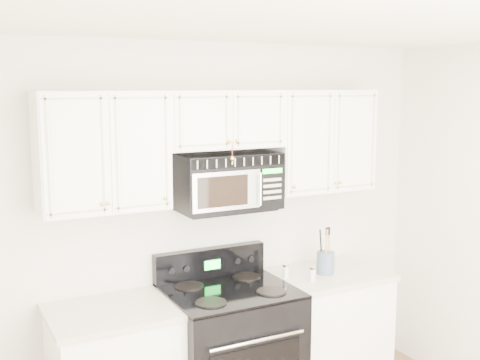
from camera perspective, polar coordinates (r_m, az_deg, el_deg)
room at (r=2.93m, az=12.02°, el=-11.22°), size 3.51×3.51×2.61m
base_cabinet_right at (r=4.77m, az=8.04°, el=-14.29°), size 0.86×0.65×0.92m
range at (r=4.32m, az=-0.99°, el=-15.95°), size 0.85×0.77×1.14m
upper_cabinets at (r=4.12m, az=-1.83°, el=3.82°), size 2.44×0.37×0.75m
microwave at (r=4.16m, az=-1.14°, el=-0.12°), size 0.71×0.40×0.39m
utensil_crock at (r=4.54m, az=8.10°, el=-7.71°), size 0.13×0.13×0.35m
shaker_salt at (r=4.40m, az=4.36°, el=-8.62°), size 0.04×0.04×0.11m
shaker_pepper at (r=4.36m, az=6.90°, el=-8.83°), size 0.04×0.04×0.11m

